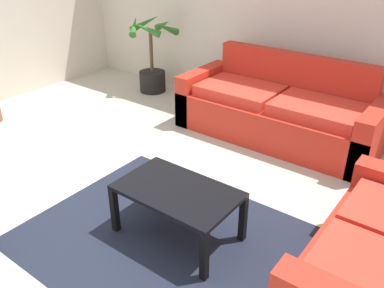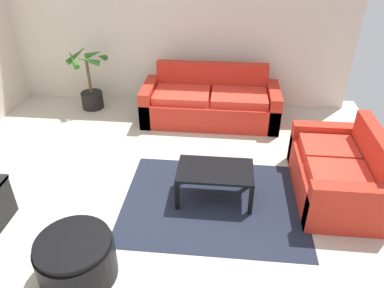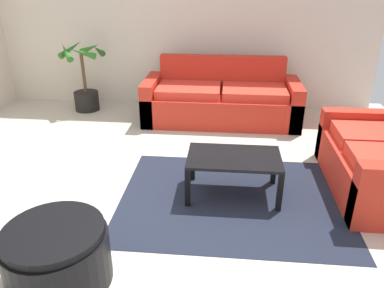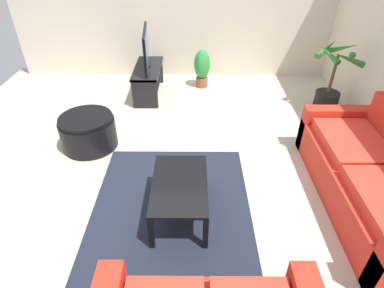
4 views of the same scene
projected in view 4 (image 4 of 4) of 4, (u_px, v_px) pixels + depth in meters
The scene contains 10 objects.
ground_plane at pixel (164, 166), 4.02m from camera, with size 6.60×6.60×0.00m, color beige.
wall_left at pixel (173, 4), 5.71m from camera, with size 0.06×6.00×2.70m, color beige.
couch_main at pixel (374, 181), 3.33m from camera, with size 2.25×0.90×0.90m.
tv_stand at pixel (148, 77), 5.54m from camera, with size 1.10×0.45×0.50m.
tv at pixel (146, 48), 5.25m from camera, with size 1.05×0.14×0.63m.
coffee_table at pixel (180, 187), 3.17m from camera, with size 0.91×0.55×0.43m.
area_rug at pixel (171, 212), 3.37m from camera, with size 2.20×1.70×0.01m, color #1E2333.
potted_palm at pixel (331, 85), 5.02m from camera, with size 0.70×0.67×1.10m.
potted_plant_small at pixel (202, 67), 5.79m from camera, with size 0.29×0.29×0.70m.
ottoman at pixel (88, 132), 4.28m from camera, with size 0.74×0.74×0.45m.
Camera 4 is at (3.13, 0.37, 2.54)m, focal length 29.56 mm.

